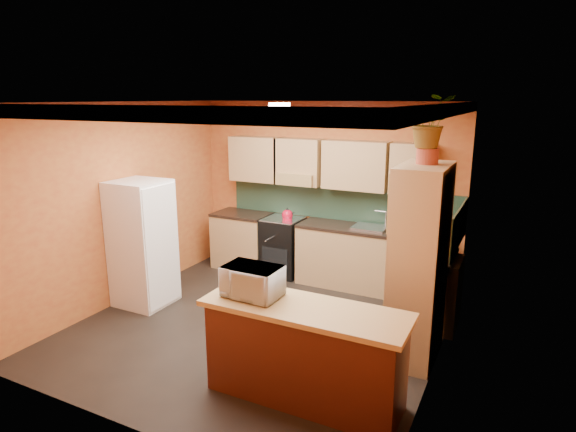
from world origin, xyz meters
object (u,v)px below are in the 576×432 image
object	(u,v)px
fridge	(142,243)
pantry	(419,264)
base_cabinets_back	(319,253)
stove	(283,246)
microwave	(252,281)
breakfast_bar	(304,356)

from	to	relation	value
fridge	pantry	size ratio (longest dim) A/B	0.81
base_cabinets_back	stove	distance (m)	0.63
base_cabinets_back	fridge	distance (m)	2.61
fridge	microwave	bearing A→B (deg)	-23.73
fridge	breakfast_bar	world-z (taller)	fridge
stove	microwave	bearing A→B (deg)	-68.37
base_cabinets_back	stove	size ratio (longest dim) A/B	4.01
pantry	breakfast_bar	xyz separation A→B (m)	(-0.74, -1.26, -0.61)
pantry	microwave	distance (m)	1.80
stove	fridge	distance (m)	2.22
stove	microwave	size ratio (longest dim) A/B	1.71
base_cabinets_back	fridge	bearing A→B (deg)	-134.50
base_cabinets_back	pantry	world-z (taller)	pantry
fridge	pantry	distance (m)	3.61
microwave	pantry	bearing A→B (deg)	45.32
stove	breakfast_bar	world-z (taller)	stove
base_cabinets_back	pantry	size ratio (longest dim) A/B	1.74
fridge	breakfast_bar	distance (m)	3.06
stove	microwave	distance (m)	3.14
base_cabinets_back	microwave	size ratio (longest dim) A/B	6.85
base_cabinets_back	fridge	xyz separation A→B (m)	(-1.81, -1.84, 0.41)
breakfast_bar	stove	bearing A→B (deg)	120.38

